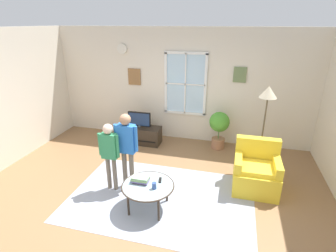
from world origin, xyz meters
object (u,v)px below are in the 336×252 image
at_px(book_stack, 140,179).
at_px(person_blue_shirt, 127,143).
at_px(armchair, 256,172).
at_px(floor_lamp, 267,101).
at_px(person_green_shirt, 110,150).
at_px(tv_stand, 140,135).
at_px(coffee_table, 148,186).
at_px(television, 139,119).
at_px(potted_plant_by_window, 219,126).
at_px(cup, 154,186).
at_px(remote_near_books, 160,180).

distance_m(book_stack, person_blue_shirt, 0.70).
distance_m(armchair, floor_lamp, 1.34).
distance_m(armchair, person_green_shirt, 2.58).
bearing_deg(person_green_shirt, tv_stand, 95.83).
xyz_separation_m(person_blue_shirt, person_green_shirt, (-0.26, -0.14, -0.09)).
xyz_separation_m(coffee_table, person_green_shirt, (-0.79, 0.33, 0.37)).
height_order(tv_stand, book_stack, book_stack).
relative_size(television, coffee_table, 0.67).
bearing_deg(tv_stand, person_blue_shirt, -75.86).
xyz_separation_m(book_stack, potted_plant_by_window, (1.04, 2.41, 0.08)).
relative_size(cup, person_green_shirt, 0.08).
xyz_separation_m(television, armchair, (2.65, -1.28, -0.29)).
relative_size(tv_stand, book_stack, 3.73).
distance_m(tv_stand, potted_plant_by_window, 1.92).
bearing_deg(book_stack, potted_plant_by_window, 66.78).
bearing_deg(coffee_table, potted_plant_by_window, 70.04).
relative_size(television, cup, 5.42).
bearing_deg(potted_plant_by_window, person_green_shirt, -128.28).
bearing_deg(floor_lamp, coffee_table, -134.99).
relative_size(television, person_green_shirt, 0.45).
xyz_separation_m(coffee_table, person_blue_shirt, (-0.53, 0.47, 0.47)).
bearing_deg(person_green_shirt, floor_lamp, 29.35).
height_order(person_blue_shirt, person_green_shirt, person_blue_shirt).
relative_size(cup, remote_near_books, 0.74).
distance_m(armchair, coffee_table, 1.94).
xyz_separation_m(tv_stand, television, (0.00, -0.00, 0.41)).
height_order(coffee_table, book_stack, book_stack).
relative_size(remote_near_books, potted_plant_by_window, 0.16).
relative_size(television, book_stack, 2.04).
distance_m(tv_stand, remote_near_books, 2.41).
bearing_deg(cup, potted_plant_by_window, 72.95).
distance_m(armchair, remote_near_books, 1.73).
height_order(armchair, person_green_shirt, person_green_shirt).
relative_size(book_stack, cup, 2.65).
xyz_separation_m(cup, remote_near_books, (0.03, 0.23, -0.04)).
height_order(television, potted_plant_by_window, potted_plant_by_window).
height_order(tv_stand, television, television).
relative_size(person_blue_shirt, floor_lamp, 0.82).
xyz_separation_m(tv_stand, potted_plant_by_window, (1.88, 0.18, 0.35)).
xyz_separation_m(armchair, potted_plant_by_window, (-0.77, 1.46, 0.23)).
bearing_deg(tv_stand, armchair, -25.78).
relative_size(cup, person_blue_shirt, 0.07).
bearing_deg(book_stack, tv_stand, 110.72).
distance_m(coffee_table, person_blue_shirt, 0.85).
bearing_deg(book_stack, armchair, 27.84).
bearing_deg(potted_plant_by_window, remote_near_books, -107.98).
relative_size(tv_stand, remote_near_books, 7.28).
bearing_deg(armchair, tv_stand, 154.22).
height_order(coffee_table, potted_plant_by_window, potted_plant_by_window).
xyz_separation_m(armchair, coffee_table, (-1.66, -1.00, 0.08)).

